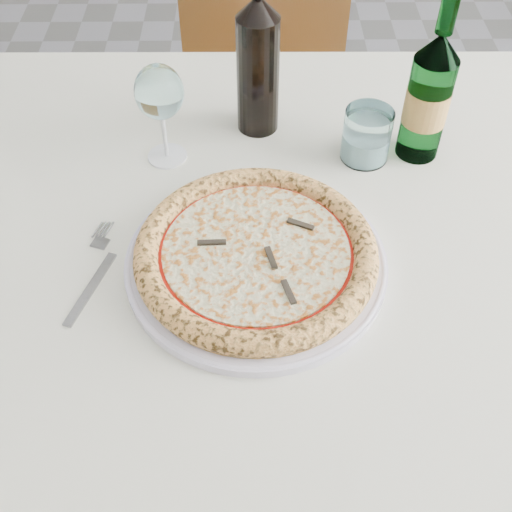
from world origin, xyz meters
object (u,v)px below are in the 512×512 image
object	(u,v)px
plate	(256,261)
wine_bottle	(258,63)
wine_glass	(159,95)
pizza	(256,253)
beer_bottle	(428,97)
tumbler	(366,138)
chair_far	(259,57)
dining_table	(255,251)

from	to	relation	value
plate	wine_bottle	xyz separation A→B (m)	(0.01, 0.32, 0.11)
wine_glass	pizza	bearing A→B (deg)	-59.02
beer_bottle	plate	bearing A→B (deg)	-137.24
plate	tumbler	size ratio (longest dim) A/B	4.17
plate	beer_bottle	bearing A→B (deg)	42.76
plate	wine_bottle	bearing A→B (deg)	88.82
chair_far	wine_glass	distance (m)	0.78
pizza	beer_bottle	size ratio (longest dim) A/B	1.26
dining_table	wine_bottle	bearing A→B (deg)	88.29
chair_far	pizza	distance (m)	0.95
tumbler	wine_glass	bearing A→B (deg)	179.59
dining_table	tumbler	xyz separation A→B (m)	(0.18, 0.14, 0.12)
plate	tumbler	distance (m)	0.30
wine_glass	tumbler	world-z (taller)	wine_glass
pizza	beer_bottle	world-z (taller)	beer_bottle
dining_table	tumbler	distance (m)	0.26
plate	wine_glass	size ratio (longest dim) A/B	2.16
wine_glass	beer_bottle	xyz separation A→B (m)	(0.41, 0.01, -0.01)
dining_table	wine_glass	xyz separation A→B (m)	(-0.14, 0.14, 0.20)
chair_far	plate	bearing A→B (deg)	-91.09
dining_table	beer_bottle	xyz separation A→B (m)	(0.27, 0.15, 0.19)
chair_far	plate	world-z (taller)	chair_far
pizza	wine_bottle	xyz separation A→B (m)	(0.01, 0.32, 0.10)
pizza	plate	bearing A→B (deg)	-19.36
dining_table	wine_bottle	world-z (taller)	wine_bottle
dining_table	plate	world-z (taller)	plate
chair_far	pizza	bearing A→B (deg)	-91.09
plate	wine_bottle	size ratio (longest dim) A/B	1.28
dining_table	wine_glass	distance (m)	0.28
tumbler	plate	bearing A→B (deg)	-127.28
plate	wine_bottle	distance (m)	0.34
tumbler	wine_bottle	world-z (taller)	wine_bottle
chair_far	plate	xyz separation A→B (m)	(-0.02, -0.92, 0.23)
tumbler	wine_bottle	bearing A→B (deg)	153.80
plate	pizza	xyz separation A→B (m)	(-0.00, 0.00, 0.02)
wine_glass	dining_table	bearing A→B (deg)	-44.18
dining_table	pizza	size ratio (longest dim) A/B	4.72
beer_bottle	dining_table	bearing A→B (deg)	-151.00
dining_table	beer_bottle	size ratio (longest dim) A/B	5.93
wine_glass	plate	bearing A→B (deg)	-59.02
plate	tumbler	world-z (taller)	tumbler
tumbler	wine_bottle	xyz separation A→B (m)	(-0.17, 0.09, 0.08)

